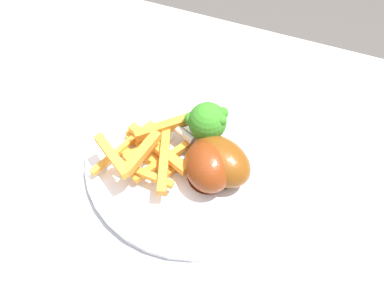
% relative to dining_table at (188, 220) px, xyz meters
% --- Properties ---
extents(dining_table, '(0.99, 0.66, 0.75)m').
position_rel_dining_table_xyz_m(dining_table, '(0.00, 0.00, 0.00)').
color(dining_table, '#B7B7BC').
rests_on(dining_table, ground_plane).
extents(dinner_plate, '(0.28, 0.28, 0.01)m').
position_rel_dining_table_xyz_m(dinner_plate, '(-0.01, 0.03, 0.14)').
color(dinner_plate, white).
rests_on(dinner_plate, dining_table).
extents(broccoli_floret_front, '(0.05, 0.05, 0.07)m').
position_rel_dining_table_xyz_m(broccoli_floret_front, '(0.00, 0.06, 0.19)').
color(broccoli_floret_front, '#92A55D').
rests_on(broccoli_floret_front, dinner_plate).
extents(carrot_fries_pile, '(0.12, 0.13, 0.05)m').
position_rel_dining_table_xyz_m(carrot_fries_pile, '(-0.05, 0.01, 0.16)').
color(carrot_fries_pile, orange).
rests_on(carrot_fries_pile, dinner_plate).
extents(chicken_drumstick_near, '(0.10, 0.12, 0.05)m').
position_rel_dining_table_xyz_m(chicken_drumstick_near, '(0.02, 0.01, 0.17)').
color(chicken_drumstick_near, '#561C09').
rests_on(chicken_drumstick_near, dinner_plate).
extents(chicken_drumstick_far, '(0.13, 0.09, 0.05)m').
position_rel_dining_table_xyz_m(chicken_drumstick_far, '(0.03, 0.02, 0.17)').
color(chicken_drumstick_far, '#512409').
rests_on(chicken_drumstick_far, dinner_plate).
extents(fork, '(0.12, 0.16, 0.00)m').
position_rel_dining_table_xyz_m(fork, '(-0.35, 0.13, 0.14)').
color(fork, silver).
rests_on(fork, dining_table).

